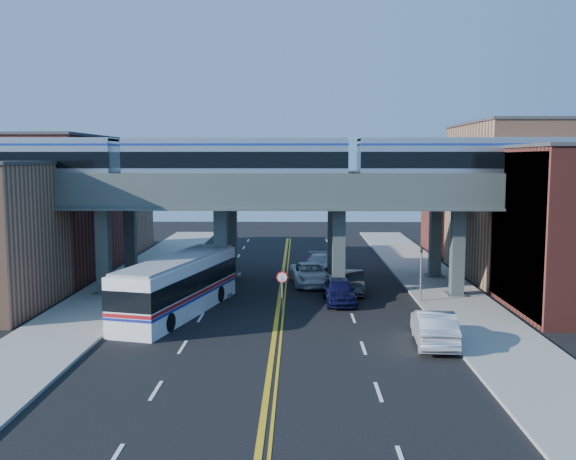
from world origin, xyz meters
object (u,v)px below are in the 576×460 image
car_lane_b (352,282)px  traffic_signal (421,268)px  transit_train (236,161)px  transit_bus (178,286)px  stop_sign (282,285)px  car_lane_d (319,263)px  car_parked_curb (434,327)px  car_lane_c (310,274)px  car_lane_a (339,291)px

car_lane_b → traffic_signal: bearing=-33.7°
transit_train → transit_bus: 9.53m
stop_sign → car_lane_b: size_ratio=0.56×
stop_sign → car_lane_d: 14.71m
traffic_signal → car_lane_d: 13.08m
car_lane_b → car_parked_curb: car_parked_curb is taller
traffic_signal → transit_bus: 15.48m
transit_train → car_lane_c: transit_train is taller
traffic_signal → car_lane_b: (-4.20, 3.07, -1.53)m
traffic_signal → transit_train: bearing=170.6°
car_lane_b → car_parked_curb: size_ratio=0.87×
car_parked_curb → stop_sign: bearing=-34.5°
stop_sign → car_parked_curb: size_ratio=0.49×
car_lane_c → car_parked_curb: 16.48m
car_lane_a → car_lane_d: bearing=91.8°
transit_bus → car_parked_curb: bearing=-100.3°
car_parked_curb → car_lane_d: bearing=-71.8°
transit_train → transit_bus: bearing=-122.0°
traffic_signal → car_parked_curb: traffic_signal is taller
car_lane_c → car_lane_d: car_lane_c is taller
transit_train → car_parked_curb: size_ratio=8.54×
stop_sign → car_parked_curb: stop_sign is taller
traffic_signal → car_lane_b: bearing=143.9°
stop_sign → car_lane_b: stop_sign is taller
transit_bus → car_lane_d: 16.97m
car_lane_c → car_lane_d: size_ratio=1.15×
car_lane_c → car_lane_d: bearing=74.0°
car_lane_d → car_parked_curb: bearing=-76.0°
transit_train → stop_sign: 9.53m
car_lane_b → transit_train: bearing=-169.9°
stop_sign → car_lane_d: size_ratio=0.53×
car_lane_a → car_lane_b: 3.28m
car_lane_b → car_lane_a: bearing=-106.6°
car_lane_b → car_lane_d: (-1.98, 8.35, -0.05)m
transit_bus → car_lane_a: 10.37m
car_lane_b → car_lane_c: size_ratio=0.81×
stop_sign → car_lane_b: 7.74m
transit_bus → car_lane_d: (9.01, 14.35, -0.95)m
transit_train → car_lane_b: (7.90, 1.07, -8.45)m
stop_sign → car_lane_a: bearing=39.2°
traffic_signal → car_lane_d: (-6.18, 11.41, -1.58)m
car_lane_a → car_lane_b: size_ratio=1.03×
car_lane_a → traffic_signal: bearing=-2.3°
stop_sign → car_parked_curb: (7.82, -6.30, -0.87)m
transit_bus → car_parked_curb: size_ratio=2.41×
traffic_signal → car_lane_c: 9.42m
traffic_signal → car_lane_d: bearing=118.4°
stop_sign → car_lane_d: (2.72, 14.41, -1.04)m
car_parked_curb → car_lane_a: bearing=-61.3°
car_lane_d → car_lane_a: bearing=-85.3°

